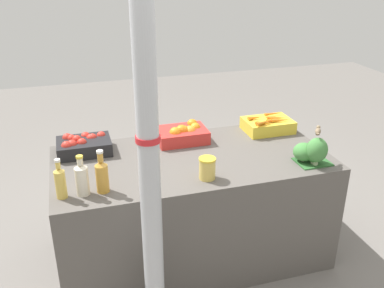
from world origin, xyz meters
The scene contains 12 objects.
ground_plane centered at (0.00, 0.00, 0.00)m, with size 10.00×10.00×0.00m, color slate.
market_table centered at (0.00, 0.00, 0.40)m, with size 1.87×0.93×0.81m, color #56514C.
support_pole centered at (-0.42, -0.67, 1.17)m, with size 0.12×0.12×2.33m.
apple_crate centered at (-0.71, 0.29, 0.87)m, with size 0.37×0.26×0.13m.
orange_crate centered at (0.02, 0.29, 0.87)m, with size 0.37×0.26×0.14m.
carrot_crate centered at (0.70, 0.28, 0.86)m, with size 0.37×0.26×0.13m.
broccoli_pile centered at (0.73, -0.32, 0.90)m, with size 0.24×0.22×0.20m.
juice_bottle_golden centered at (-0.86, -0.29, 0.91)m, with size 0.06×0.06×0.24m.
juice_bottle_cloudy centered at (-0.74, -0.29, 0.91)m, with size 0.08×0.08×0.25m.
juice_bottle_amber centered at (-0.63, -0.29, 0.92)m, with size 0.07×0.07×0.26m.
pickle_jar centered at (0.01, -0.31, 0.88)m, with size 0.11×0.11×0.14m.
sparrow_bird centered at (0.77, -0.30, 1.03)m, with size 0.08×0.12×0.05m.
Camera 1 is at (-0.75, -2.53, 2.09)m, focal length 40.00 mm.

